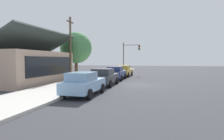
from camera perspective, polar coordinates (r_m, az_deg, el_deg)
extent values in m
plane|color=#38383D|center=(19.92, 6.49, -4.06)|extent=(120.00, 120.00, 0.00)
cube|color=beige|center=(21.28, -8.70, -3.41)|extent=(60.00, 4.20, 0.16)
cube|color=#8CB7E0|center=(14.03, -7.68, -4.23)|extent=(4.45, 1.78, 0.70)
cube|color=#779CBE|center=(13.55, -8.38, -1.81)|extent=(2.15, 1.54, 0.56)
cylinder|color=black|center=(15.65, -8.76, -4.78)|extent=(0.66, 0.23, 0.66)
cylinder|color=black|center=(15.08, -2.70, -5.05)|extent=(0.66, 0.23, 0.66)
cylinder|color=black|center=(13.19, -13.36, -6.28)|extent=(0.66, 0.23, 0.66)
cylinder|color=black|center=(12.51, -6.29, -6.72)|extent=(0.66, 0.23, 0.66)
cube|color=#2D3035|center=(19.19, -2.14, -2.27)|extent=(4.60, 1.84, 0.70)
cube|color=#27292D|center=(18.70, -2.52, -0.48)|extent=(2.21, 1.61, 0.56)
cylinder|color=black|center=(20.83, -3.52, -2.83)|extent=(0.66, 0.22, 0.66)
cylinder|color=black|center=(20.39, 1.39, -2.95)|extent=(0.66, 0.22, 0.66)
cylinder|color=black|center=(18.14, -6.11, -3.70)|extent=(0.66, 0.22, 0.66)
cylinder|color=black|center=(17.63, -0.51, -3.88)|extent=(0.66, 0.22, 0.66)
cube|color=navy|center=(24.63, 1.12, -1.11)|extent=(4.68, 1.82, 0.70)
cube|color=navy|center=(24.14, 0.90, 0.30)|extent=(2.26, 1.58, 0.56)
cylinder|color=black|center=(26.25, -0.17, -1.63)|extent=(0.66, 0.23, 0.66)
cylinder|color=black|center=(25.92, 3.65, -1.69)|extent=(0.66, 0.23, 0.66)
cylinder|color=black|center=(23.44, -1.69, -2.18)|extent=(0.66, 0.23, 0.66)
cylinder|color=black|center=(23.08, 2.57, -2.26)|extent=(0.66, 0.23, 0.66)
cube|color=gold|center=(29.58, 3.40, -0.44)|extent=(4.70, 1.88, 0.70)
cube|color=gold|center=(29.09, 3.22, 0.75)|extent=(2.28, 1.59, 0.56)
cylinder|color=black|center=(31.18, 2.36, -0.90)|extent=(0.67, 0.24, 0.66)
cylinder|color=black|center=(30.86, 5.50, -0.95)|extent=(0.67, 0.24, 0.66)
cylinder|color=black|center=(28.38, 1.11, -1.28)|extent=(0.67, 0.24, 0.66)
cylinder|color=black|center=(28.02, 4.54, -1.35)|extent=(0.67, 0.24, 0.66)
cube|color=tan|center=(23.44, -24.40, 0.71)|extent=(10.37, 7.42, 3.24)
cube|color=black|center=(21.37, -16.39, 1.10)|extent=(8.29, 0.08, 1.81)
cube|color=#3F4C47|center=(22.42, -20.74, 7.35)|extent=(10.97, 4.01, 2.23)
cube|color=#3F4C47|center=(24.66, -27.98, 6.78)|extent=(10.97, 4.01, 2.23)
cylinder|color=brown|center=(28.44, -9.90, 0.89)|extent=(0.44, 0.44, 2.85)
sphere|color=#47844C|center=(28.46, -9.95, 6.12)|extent=(4.26, 4.26, 4.26)
cylinder|color=#383833|center=(34.26, 3.20, 3.24)|extent=(0.14, 0.14, 5.20)
cylinder|color=#383833|center=(34.15, 5.37, 6.93)|extent=(0.10, 2.60, 0.10)
cube|color=black|center=(33.97, 7.56, 6.18)|extent=(0.28, 0.24, 0.80)
sphere|color=red|center=(33.84, 7.54, 6.63)|extent=(0.16, 0.16, 0.16)
sphere|color=yellow|center=(33.82, 7.53, 6.19)|extent=(0.16, 0.16, 0.16)
sphere|color=green|center=(33.81, 7.53, 5.75)|extent=(0.16, 0.16, 0.16)
cylinder|color=brown|center=(25.27, -11.47, 5.90)|extent=(0.24, 0.24, 7.50)
cube|color=brown|center=(25.63, -11.54, 12.95)|extent=(1.80, 0.12, 0.12)
cylinder|color=red|center=(16.79, -9.64, -3.90)|extent=(0.22, 0.22, 0.55)
sphere|color=red|center=(16.75, -9.65, -2.73)|extent=(0.18, 0.18, 0.18)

